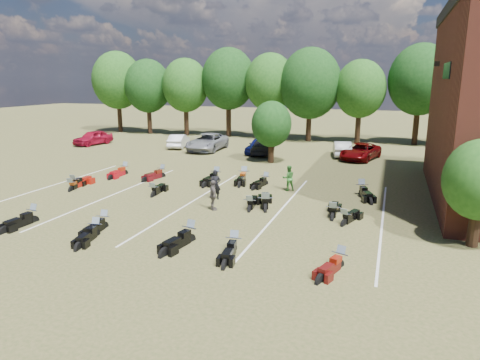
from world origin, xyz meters
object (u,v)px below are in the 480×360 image
at_px(person_black, 215,185).
at_px(person_green, 288,178).
at_px(motorcycle_7, 75,189).
at_px(motorcycle_14, 162,177).
at_px(person_grey, 213,195).
at_px(car_4, 260,145).
at_px(car_0, 93,138).
at_px(motorcycle_0, 33,222).
at_px(motorcycle_3, 190,242).

xyz_separation_m(person_black, person_green, (3.42, 3.22, -0.05)).
bearing_deg(person_green, motorcycle_7, -11.62).
bearing_deg(motorcycle_7, motorcycle_14, -129.85).
distance_m(person_green, person_grey, 5.86).
height_order(person_green, motorcycle_14, person_green).
relative_size(car_4, person_green, 2.73).
distance_m(person_green, motorcycle_7, 13.16).
xyz_separation_m(person_grey, motorcycle_7, (-9.80, 1.17, -0.79)).
relative_size(car_0, motorcycle_14, 1.94).
xyz_separation_m(car_0, motorcycle_14, (14.16, -10.80, -0.73)).
bearing_deg(motorcycle_0, person_green, 46.99).
distance_m(car_4, motorcycle_14, 12.10).
bearing_deg(person_grey, motorcycle_14, 14.14).
bearing_deg(motorcycle_3, motorcycle_14, 134.71).
height_order(car_0, motorcycle_3, car_0).
bearing_deg(motorcycle_14, motorcycle_3, -41.54).
relative_size(person_black, person_grey, 1.06).
height_order(car_0, car_4, car_0).
relative_size(person_green, motorcycle_7, 0.68).
distance_m(motorcycle_3, motorcycle_14, 12.46).
height_order(person_grey, motorcycle_7, person_grey).
xyz_separation_m(car_0, motorcycle_7, (10.69, -15.41, -0.73)).
relative_size(person_black, motorcycle_14, 0.75).
bearing_deg(person_black, car_0, 126.16).
bearing_deg(person_black, motorcycle_3, -93.97).
xyz_separation_m(person_black, motorcycle_0, (-6.56, -6.62, -0.83)).
xyz_separation_m(person_green, motorcycle_14, (-9.05, 0.60, -0.78)).
distance_m(motorcycle_0, motorcycle_7, 6.35).
bearing_deg(motorcycle_0, motorcycle_7, 115.91).
bearing_deg(person_grey, motorcycle_3, 157.14).
bearing_deg(motorcycle_14, person_black, -20.73).
xyz_separation_m(car_4, person_green, (5.50, -12.14, 0.05)).
height_order(car_0, person_grey, person_grey).
bearing_deg(person_green, motorcycle_14, -33.21).
relative_size(motorcycle_0, motorcycle_14, 0.99).
height_order(person_green, motorcycle_7, person_green).
bearing_deg(car_4, person_black, -78.42).
height_order(person_black, person_green, person_black).
distance_m(car_0, person_green, 25.85).
relative_size(motorcycle_0, motorcycle_7, 0.96).
bearing_deg(car_0, person_black, -26.31).
relative_size(car_0, car_4, 1.01).
bearing_deg(motorcycle_0, person_black, 47.62).
bearing_deg(person_grey, car_0, 17.59).
relative_size(motorcycle_3, motorcycle_14, 1.04).
distance_m(person_grey, motorcycle_3, 4.56).
bearing_deg(car_4, car_0, -173.74).
bearing_deg(motorcycle_0, car_4, 80.89).
bearing_deg(person_green, car_4, -95.03).
relative_size(car_0, person_black, 2.59).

